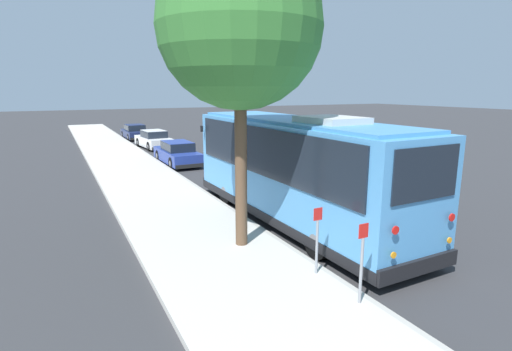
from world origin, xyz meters
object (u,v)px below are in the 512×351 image
parked_sedan_blue (177,154)px  street_tree (238,15)px  sign_post_near (362,263)px  shuttle_bus (294,165)px  parked_sedan_white (154,140)px  parked_sedan_navy (135,132)px  sign_post_far (317,240)px

parked_sedan_blue → street_tree: (-12.89, 2.00, 5.36)m
sign_post_near → shuttle_bus: bearing=-18.5°
street_tree → sign_post_near: 6.39m
parked_sedan_blue → parked_sedan_white: parked_sedan_blue is taller
parked_sedan_blue → parked_sedan_white: bearing=-2.7°
parked_sedan_blue → parked_sedan_navy: size_ratio=1.09×
parked_sedan_navy → sign_post_near: size_ratio=2.63×
sign_post_far → sign_post_near: bearing=180.0°
street_tree → sign_post_near: bearing=-169.0°
sign_post_far → shuttle_bus: bearing=-25.0°
street_tree → shuttle_bus: bearing=-63.8°
parked_sedan_white → parked_sedan_navy: (6.27, 0.19, -0.03)m
shuttle_bus → sign_post_far: 4.17m
street_tree → sign_post_near: size_ratio=5.05×
parked_sedan_blue → sign_post_far: sign_post_far is taller
parked_sedan_white → sign_post_far: 22.41m
shuttle_bus → parked_sedan_navy: 24.98m
parked_sedan_white → sign_post_far: (-22.36, 1.49, 0.33)m
parked_sedan_white → parked_sedan_navy: size_ratio=1.04×
shuttle_bus → street_tree: size_ratio=1.23×
shuttle_bus → street_tree: street_tree is taller
parked_sedan_navy → street_tree: 26.79m
sign_post_near → parked_sedan_white: bearing=-3.6°
parked_sedan_white → parked_sedan_blue: bearing=173.1°
parked_sedan_blue → parked_sedan_white: 7.00m
street_tree → parked_sedan_navy: bearing=-4.5°
parked_sedan_blue → parked_sedan_navy: (13.27, -0.06, -0.04)m
shuttle_bus → parked_sedan_blue: size_ratio=2.17×
parked_sedan_navy → sign_post_far: 28.66m
parked_sedan_navy → sign_post_far: (-28.63, 1.30, 0.37)m
shuttle_bus → parked_sedan_navy: bearing=-0.2°
shuttle_bus → parked_sedan_blue: shuttle_bus is taller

